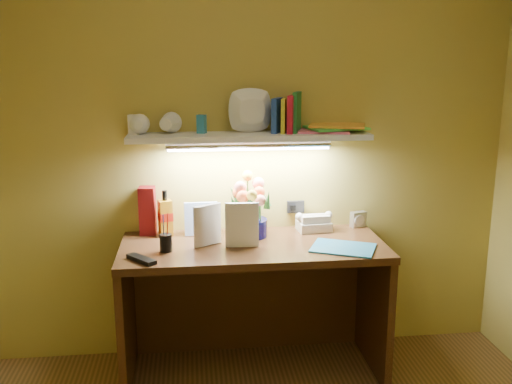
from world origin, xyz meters
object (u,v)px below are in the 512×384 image
desk_clock (358,219)px  whisky_bottle (165,213)px  flower_bouquet (250,206)px  desk (253,309)px  telephone (314,221)px

desk_clock → whisky_bottle: whisky_bottle is taller
whisky_bottle → desk_clock: bearing=2.1°
flower_bouquet → desk_clock: flower_bouquet is taller
flower_bouquet → whisky_bottle: flower_bouquet is taller
desk → desk_clock: (0.65, 0.25, 0.42)m
flower_bouquet → desk_clock: bearing=9.3°
telephone → whisky_bottle: size_ratio=0.71×
desk → desk_clock: bearing=20.8°
flower_bouquet → whisky_bottle: (-0.46, 0.07, -0.04)m
desk → whisky_bottle: (-0.46, 0.20, 0.50)m
flower_bouquet → telephone: (0.37, 0.06, -0.12)m
desk → flower_bouquet: bearing=91.8°
desk → flower_bouquet: 0.56m
flower_bouquet → telephone: bearing=9.2°
desk_clock → flower_bouquet: bearing=172.7°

